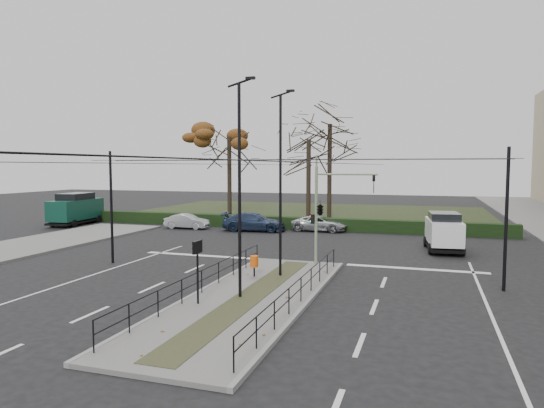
{
  "coord_description": "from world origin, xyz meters",
  "views": [
    {
      "loc": [
        6.49,
        -19.89,
        5.2
      ],
      "look_at": [
        -1.75,
        5.64,
        3.1
      ],
      "focal_mm": 32.0,
      "sensor_mm": 36.0,
      "label": 1
    }
  ],
  "objects": [
    {
      "name": "ground",
      "position": [
        0.0,
        0.0,
        0.0
      ],
      "size": [
        140.0,
        140.0,
        0.0
      ],
      "primitive_type": "plane",
      "color": "black",
      "rests_on": "ground"
    },
    {
      "name": "parked_car_third",
      "position": [
        -6.76,
        16.45,
        0.74
      ],
      "size": [
        5.27,
        2.62,
        1.47
      ],
      "primitive_type": "imported",
      "rotation": [
        0.0,
        0.0,
        1.68
      ],
      "color": "#202E4B",
      "rests_on": "ground"
    },
    {
      "name": "info_panel",
      "position": [
        -1.51,
        -4.04,
        1.98
      ],
      "size": [
        0.13,
        0.61,
        2.34
      ],
      "color": "black",
      "rests_on": "median_island"
    },
    {
      "name": "green_van",
      "position": [
        -23.36,
        15.65,
        1.44
      ],
      "size": [
        2.74,
        5.95,
        2.81
      ],
      "color": "#0D3A2C",
      "rests_on": "ground"
    },
    {
      "name": "streetlamp_median_far",
      "position": [
        0.09,
        1.26,
        4.45
      ],
      "size": [
        0.71,
        0.14,
        8.47
      ],
      "color": "black",
      "rests_on": "median_island"
    },
    {
      "name": "litter_bin",
      "position": [
        -1.02,
        0.73,
        0.83
      ],
      "size": [
        0.37,
        0.37,
        0.96
      ],
      "color": "black",
      "rests_on": "median_island"
    },
    {
      "name": "median_island",
      "position": [
        0.0,
        -2.5,
        0.07
      ],
      "size": [
        4.4,
        15.0,
        0.14
      ],
      "primitive_type": "cube",
      "color": "#64615F",
      "rests_on": "ground"
    },
    {
      "name": "bare_tree_center",
      "position": [
        -2.77,
        27.24,
        8.64
      ],
      "size": [
        6.94,
        6.94,
        12.25
      ],
      "color": "black",
      "rests_on": "park"
    },
    {
      "name": "catenary",
      "position": [
        0.0,
        1.62,
        3.42
      ],
      "size": [
        20.0,
        34.0,
        6.0
      ],
      "color": "black",
      "rests_on": "ground"
    },
    {
      "name": "streetlamp_median_near",
      "position": [
        -0.33,
        -2.73,
        4.4
      ],
      "size": [
        0.7,
        0.14,
        8.37
      ],
      "color": "black",
      "rests_on": "median_island"
    },
    {
      "name": "hedge",
      "position": [
        -6.0,
        18.6,
        0.5
      ],
      "size": [
        38.0,
        1.0,
        1.0
      ],
      "primitive_type": "cube",
      "color": "black",
      "rests_on": "ground"
    },
    {
      "name": "rust_tree",
      "position": [
        -13.11,
        26.5,
        8.19
      ],
      "size": [
        7.62,
        7.62,
        10.66
      ],
      "color": "black",
      "rests_on": "park"
    },
    {
      "name": "park",
      "position": [
        -6.0,
        32.0,
        0.05
      ],
      "size": [
        38.0,
        26.0,
        0.1
      ],
      "primitive_type": "cube",
      "color": "black",
      "rests_on": "ground"
    },
    {
      "name": "parked_car_second",
      "position": [
        -12.58,
        16.11,
        0.61
      ],
      "size": [
        3.76,
        1.47,
        1.22
      ],
      "primitive_type": "imported",
      "rotation": [
        0.0,
        0.0,
        1.62
      ],
      "color": "#ADAFB5",
      "rests_on": "ground"
    },
    {
      "name": "white_van",
      "position": [
        7.47,
        11.4,
        1.24
      ],
      "size": [
        2.37,
        4.57,
        2.37
      ],
      "color": "white",
      "rests_on": "ground"
    },
    {
      "name": "parked_car_fourth",
      "position": [
        -1.71,
        18.0,
        0.62
      ],
      "size": [
        4.48,
        2.16,
        1.23
      ],
      "primitive_type": "imported",
      "rotation": [
        0.0,
        0.0,
        1.54
      ],
      "color": "#ADAFB5",
      "rests_on": "ground"
    },
    {
      "name": "bare_tree_near",
      "position": [
        -4.44,
        25.38,
        7.17
      ],
      "size": [
        6.34,
        6.34,
        10.15
      ],
      "color": "black",
      "rests_on": "park"
    },
    {
      "name": "traffic_light",
      "position": [
        1.31,
        4.5,
        3.07
      ],
      "size": [
        3.42,
        1.97,
        5.04
      ],
      "color": "gray",
      "rests_on": "median_island"
    },
    {
      "name": "median_railing",
      "position": [
        0.0,
        -2.6,
        0.98
      ],
      "size": [
        4.14,
        13.24,
        0.92
      ],
      "color": "black",
      "rests_on": "median_island"
    }
  ]
}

